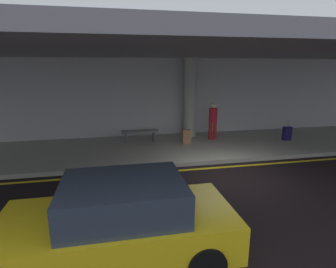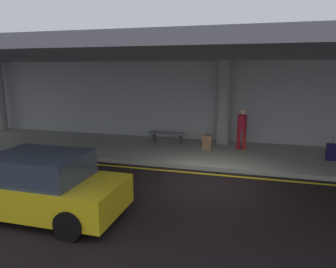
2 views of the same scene
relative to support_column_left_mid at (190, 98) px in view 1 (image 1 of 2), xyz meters
The scene contains 11 objects.
ground_plane 5.05m from the support_column_left_mid, 90.00° to the right, with size 60.00×60.00×0.00m, color black.
sidewalk 2.45m from the support_column_left_mid, 90.00° to the right, with size 26.00×4.20×0.15m, color #A0A093.
lane_stripe_yellow 4.44m from the support_column_left_mid, 90.00° to the right, with size 26.00×0.14×0.01m, color yellow.
support_column_left_mid is the anchor object (origin of this frame).
ceiling_overhang 2.85m from the support_column_left_mid, 90.00° to the right, with size 28.00×13.20×0.30m, color gray.
terminal_back_wall 0.71m from the support_column_left_mid, 90.00° to the left, with size 26.00×0.30×3.80m, color #B0B3B5.
car_yellow_taxi 8.78m from the support_column_left_mid, 113.88° to the right, with size 4.10×1.92×1.50m.
traveler_with_luggage 1.49m from the support_column_left_mid, 44.91° to the right, with size 0.38×0.38×1.68m.
suitcase_upright_primary 2.08m from the support_column_left_mid, 110.63° to the right, with size 0.36×0.22×0.90m.
suitcase_upright_secondary 4.70m from the support_column_left_mid, 22.00° to the right, with size 0.36×0.22×0.90m.
bench_metal 2.90m from the support_column_left_mid, 167.49° to the right, with size 1.60×0.50×0.48m.
Camera 1 is at (-3.54, -7.68, 3.40)m, focal length 29.08 mm.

